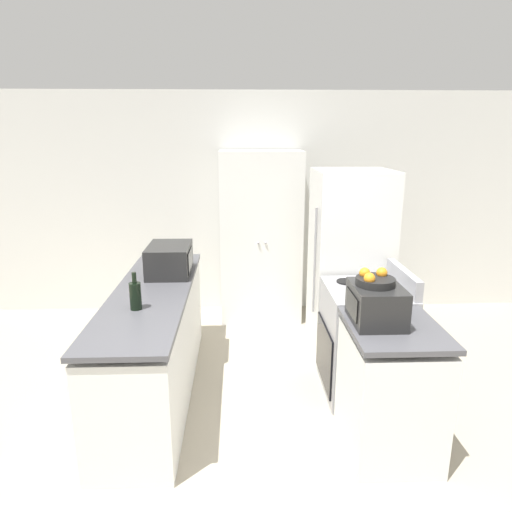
% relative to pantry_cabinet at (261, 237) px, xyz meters
% --- Properties ---
extents(ground_plane, '(14.00, 14.00, 0.00)m').
position_rel_pantry_cabinet_xyz_m(ground_plane, '(-0.10, -2.87, -0.97)').
color(ground_plane, '#A89E89').
extents(wall_back, '(7.00, 0.06, 2.60)m').
position_rel_pantry_cabinet_xyz_m(wall_back, '(-0.10, 0.33, 0.33)').
color(wall_back, silver).
rests_on(wall_back, ground_plane).
extents(counter_left, '(0.60, 2.25, 0.91)m').
position_rel_pantry_cabinet_xyz_m(counter_left, '(-0.96, -1.64, -0.53)').
color(counter_left, silver).
rests_on(counter_left, ground_plane).
extents(counter_right, '(0.60, 0.72, 0.91)m').
position_rel_pantry_cabinet_xyz_m(counter_right, '(0.76, -2.41, -0.53)').
color(counter_right, silver).
rests_on(counter_right, ground_plane).
extents(pantry_cabinet, '(0.92, 0.58, 1.94)m').
position_rel_pantry_cabinet_xyz_m(pantry_cabinet, '(0.00, 0.00, 0.00)').
color(pantry_cabinet, white).
rests_on(pantry_cabinet, ground_plane).
extents(stove, '(0.66, 0.71, 1.07)m').
position_rel_pantry_cabinet_xyz_m(stove, '(0.78, -1.67, -0.51)').
color(stove, '#9E9EA3').
rests_on(stove, ground_plane).
extents(refrigerator, '(0.73, 0.70, 1.80)m').
position_rel_pantry_cabinet_xyz_m(refrigerator, '(0.81, -0.92, -0.07)').
color(refrigerator, white).
rests_on(refrigerator, ground_plane).
extents(microwave, '(0.37, 0.51, 0.26)m').
position_rel_pantry_cabinet_xyz_m(microwave, '(-0.87, -1.20, 0.07)').
color(microwave, black).
rests_on(microwave, counter_left).
extents(wine_bottle, '(0.08, 0.08, 0.27)m').
position_rel_pantry_cabinet_xyz_m(wine_bottle, '(-0.99, -2.04, 0.05)').
color(wine_bottle, black).
rests_on(wine_bottle, counter_left).
extents(toaster_oven, '(0.33, 0.41, 0.25)m').
position_rel_pantry_cabinet_xyz_m(toaster_oven, '(0.65, -2.34, 0.07)').
color(toaster_oven, black).
rests_on(toaster_oven, counter_right).
extents(fruit_bowl, '(0.26, 0.26, 0.10)m').
position_rel_pantry_cabinet_xyz_m(fruit_bowl, '(0.63, -2.32, 0.23)').
color(fruit_bowl, black).
rests_on(fruit_bowl, toaster_oven).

